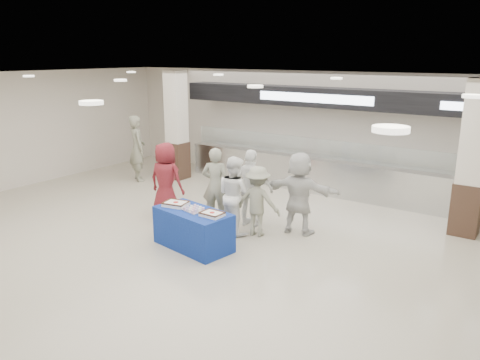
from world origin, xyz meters
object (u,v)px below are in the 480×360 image
Objects in this scene: sheet_cake_left at (176,203)px; soldier_a at (216,185)px; civilian_maroon at (166,180)px; chef_tall at (235,195)px; soldier_b at (258,201)px; sheet_cake_right at (212,214)px; soldier_bg at (137,148)px; chef_short at (251,188)px; cupcake_tray at (194,209)px; display_table at (193,229)px; civilian_white at (299,193)px.

soldier_a is at bearing 93.85° from sheet_cake_left.
chef_tall is (1.88, 0.08, -0.05)m from civilian_maroon.
soldier_a is at bearing -19.25° from soldier_b.
sheet_cake_right is 5.91m from soldier_bg.
chef_short is (1.94, 0.60, -0.02)m from civilian_maroon.
sheet_cake_left is at bearing 56.95° from chef_short.
chef_tall reaches higher than cupcake_tray.
cupcake_tray is at bearing 33.15° from display_table.
civilian_maroon is (-1.23, 1.01, 0.07)m from sheet_cake_left.
display_table is at bearing 176.71° from soldier_bg.
civilian_maroon is (-1.71, 1.03, 0.08)m from cupcake_tray.
cupcake_tray is 0.33× the size of soldier_b.
display_table is 3.04× the size of sheet_cake_left.
soldier_bg is at bearing -17.42° from civilian_white.
sheet_cake_left is 0.35× the size of soldier_b.
sheet_cake_left is at bearing 174.21° from soldier_bg.
sheet_cake_left is 0.30× the size of chef_short.
civilian_maroon reaches higher than chef_tall.
soldier_a is at bearing -169.89° from civilian_maroon.
civilian_maroon is (-2.19, 1.07, 0.07)m from sheet_cake_right.
soldier_a is at bearing -171.14° from soldier_bg.
civilian_white is (1.31, 1.85, 0.49)m from display_table.
civilian_maroon is 1.00× the size of civilian_white.
soldier_bg is (-5.92, 1.07, 0.10)m from civilian_white.
soldier_a is at bearing 120.44° from display_table.
soldier_bg is (-4.62, 2.92, 0.59)m from display_table.
chef_short is at bearing 3.55° from civilian_white.
chef_tall is at bearing 134.45° from soldier_a.
soldier_bg is (-4.64, 2.91, 0.18)m from cupcake_tray.
chef_tall is at bearing 81.45° from cupcake_tray.
soldier_a is 0.80m from chef_tall.
sheet_cake_left reaches higher than sheet_cake_right.
chef_tall reaches higher than display_table.
sheet_cake_right is at bearing 123.21° from chef_tall.
civilian_white is (0.64, 0.60, 0.14)m from soldier_b.
display_table is 2.05m from civilian_maroon.
cupcake_tray is at bearing 51.40° from soldier_b.
chef_short is (0.25, 1.65, 0.47)m from display_table.
display_table is at bearing 47.56° from civilian_white.
display_table is 2.31m from civilian_white.
display_table is at bearing -156.00° from cupcake_tray.
soldier_a is (1.13, 0.39, -0.02)m from civilian_maroon.
soldier_b is at bearing 47.09° from sheet_cake_left.
sheet_cake_right is at bearing -3.78° from sheet_cake_left.
sheet_cake_right is 0.24× the size of civilian_maroon.
civilian_maroon reaches higher than sheet_cake_left.
soldier_bg is at bearing 150.04° from sheet_cake_right.
civilian_white is at bearing -161.26° from soldier_bg.
cupcake_tray is (0.02, 0.01, 0.41)m from display_table.
chef_short is at bearing -78.57° from chef_tall.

